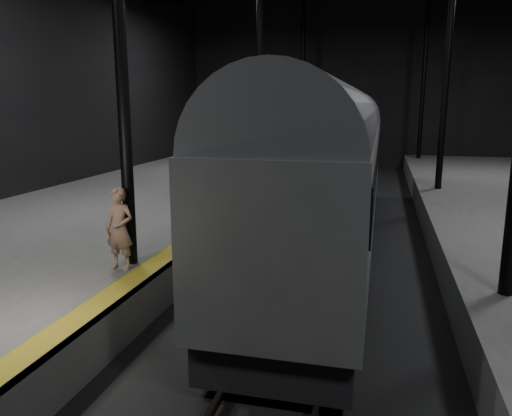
% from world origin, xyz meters
% --- Properties ---
extents(ground, '(44.00, 44.00, 0.00)m').
position_xyz_m(ground, '(0.00, 0.00, 0.00)').
color(ground, black).
rests_on(ground, ground).
extents(platform_left, '(9.00, 43.80, 1.00)m').
position_xyz_m(platform_left, '(-7.50, 0.00, 0.50)').
color(platform_left, '#51514F').
rests_on(platform_left, ground).
extents(tactile_strip, '(0.50, 43.80, 0.01)m').
position_xyz_m(tactile_strip, '(-3.25, 0.00, 1.00)').
color(tactile_strip, olive).
rests_on(tactile_strip, platform_left).
extents(track, '(2.40, 43.00, 0.24)m').
position_xyz_m(track, '(0.00, 0.00, 0.07)').
color(track, '#3F3328').
rests_on(track, ground).
extents(train, '(2.77, 18.47, 4.94)m').
position_xyz_m(train, '(-0.00, 1.88, 2.75)').
color(train, gray).
rests_on(train, ground).
extents(woman, '(0.68, 0.48, 1.75)m').
position_xyz_m(woman, '(-3.80, -4.44, 1.88)').
color(woman, '#8F6B57').
rests_on(woman, platform_left).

